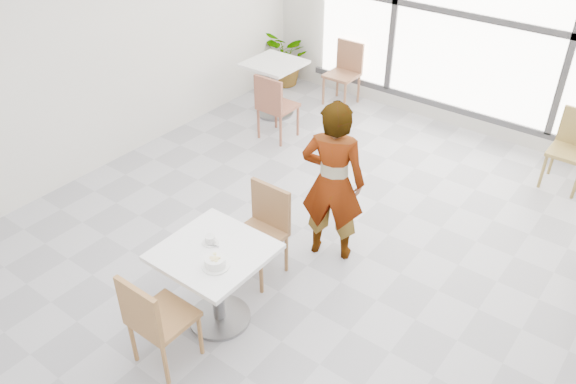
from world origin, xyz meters
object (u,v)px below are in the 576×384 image
Objects in this scene: bg_chair_left_far at (345,69)px; oatmeal_bowl at (215,262)px; bg_chair_left_near at (274,103)px; plant_left at (287,58)px; person at (333,182)px; chair_near at (154,317)px; chair_far at (264,225)px; main_table at (216,272)px; bg_table_left at (274,81)px; bg_chair_right_far at (573,144)px; coffee_cup at (210,240)px.

oatmeal_bowl is at bearing -69.42° from bg_chair_left_far.
oatmeal_bowl is 0.24× the size of bg_chair_left_near.
plant_left is (-2.65, 4.32, -0.37)m from oatmeal_bowl.
plant_left is (-1.02, -0.03, -0.08)m from bg_chair_left_far.
oatmeal_bowl is 1.43m from person.
person reaches higher than bg_chair_left_far.
plant_left reaches higher than oatmeal_bowl.
person is 1.83× the size of bg_chair_left_far.
chair_near and bg_chair_left_far have the same top height.
bg_chair_left_far is (-1.45, 4.84, 0.00)m from chair_near.
chair_far is at bearing 106.17° from oatmeal_bowl.
bg_chair_left_near is 1.73m from plant_left.
chair_far is 0.73m from person.
chair_near is 1.02× the size of plant_left.
plant_left is at bearing 120.87° from main_table.
chair_far is 1.16× the size of bg_table_left.
bg_table_left is at bearing -121.23° from bg_chair_left_far.
main_table is 0.33m from oatmeal_bowl.
oatmeal_bowl is at bearing -73.83° from chair_far.
oatmeal_bowl is 0.13× the size of person.
chair_far and bg_chair_left_far have the same top height.
bg_chair_right_far is (1.43, 2.64, -0.30)m from person.
person reaches higher than bg_table_left.
bg_chair_left_far is (0.10, 1.49, 0.00)m from bg_chair_left_near.
coffee_cup is 4.82m from plant_left.
chair_far is (-0.06, 1.34, 0.00)m from chair_near.
chair_far is 0.55× the size of person.
bg_chair_left_far reaches higher than bg_table_left.
chair_near is 5.05m from bg_chair_left_far.
chair_far is at bearing 92.26° from coffee_cup.
coffee_cup is 1.29m from person.
bg_table_left is (-1.96, 3.26, -0.29)m from coffee_cup.
chair_far is 4.22m from plant_left.
chair_far reaches higher than oatmeal_bowl.
coffee_cup is at bearing -58.96° from bg_table_left.
plant_left is (-2.43, 4.14, -0.36)m from coffee_cup.
bg_chair_right_far is (1.67, 3.93, -0.02)m from main_table.
person is at bearing 59.02° from chair_far.
bg_chair_left_near is 1.02× the size of plant_left.
bg_chair_right_far is at bearing -3.59° from plant_left.
coffee_cup is (-0.04, 0.66, 0.28)m from chair_near.
bg_chair_left_near is (-1.55, 3.34, 0.00)m from chair_near.
bg_table_left is at bearing -51.99° from bg_chair_left_near.
bg_chair_left_near is (-1.48, 2.01, 0.00)m from chair_far.
bg_chair_right_far reaches higher than coffee_cup.
plant_left reaches higher than coffee_cup.
bg_chair_right_far reaches higher than bg_table_left.
coffee_cup is at bearing -71.29° from bg_chair_left_far.
bg_chair_left_near reaches higher than coffee_cup.
chair_far is 1.00× the size of bg_chair_left_far.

